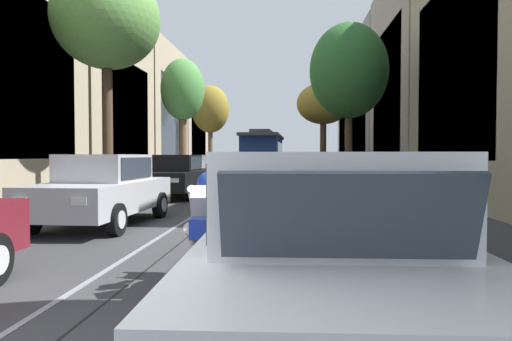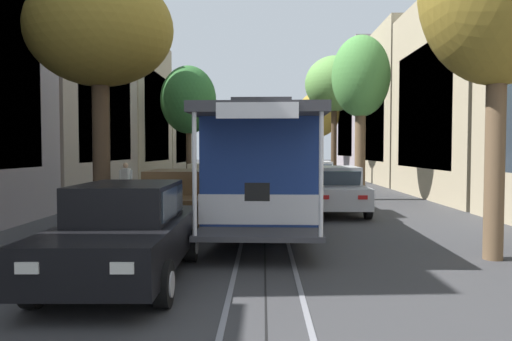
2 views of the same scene
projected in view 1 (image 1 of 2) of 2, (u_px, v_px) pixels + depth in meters
name	position (u px, v px, depth m)	size (l,w,h in m)	color
ground_plane	(249.00, 188.00, 22.24)	(160.00, 160.00, 0.00)	#38383A
trolley_track_rails	(254.00, 184.00, 25.18)	(1.14, 57.49, 0.01)	gray
building_facade_left	(78.00, 95.00, 24.99)	(5.50, 49.19, 10.84)	gray
building_facade_right	(436.00, 94.00, 23.86)	(5.52, 49.19, 10.92)	tan
parked_car_silver_second_left	(103.00, 189.00, 10.43)	(2.11, 4.41, 1.58)	#B7B7BC
parked_car_black_mid_left	(176.00, 176.00, 17.28)	(2.07, 4.39, 1.58)	black
parked_car_white_fourth_left	(203.00, 170.00, 23.55)	(2.08, 4.40, 1.58)	silver
parked_car_silver_fifth_left	(225.00, 167.00, 30.45)	(2.06, 4.39, 1.58)	#B7B7BC
parked_car_white_near_right	(324.00, 253.00, 3.62)	(2.07, 4.39, 1.58)	silver
parked_car_navy_second_right	(313.00, 193.00, 9.44)	(2.06, 4.38, 1.58)	#19234C
parked_car_maroon_mid_right	(299.00, 178.00, 15.41)	(2.08, 4.40, 1.58)	maroon
parked_car_grey_fourth_right	(296.00, 172.00, 20.87)	(2.00, 4.36, 1.58)	slate
parked_car_beige_fifth_right	(295.00, 169.00, 26.83)	(2.15, 4.42, 1.58)	#C1B28E
parked_car_brown_sixth_right	(297.00, 166.00, 33.19)	(2.01, 4.36, 1.58)	brown
parked_car_black_far_right	(294.00, 165.00, 38.34)	(2.04, 4.38, 1.58)	black
street_tree_kerb_left_second	(106.00, 20.00, 16.20)	(3.70, 3.92, 8.06)	#4C3826
street_tree_kerb_left_mid	(183.00, 92.00, 26.10)	(2.46, 2.34, 6.98)	brown
street_tree_kerb_left_fourth	(210.00, 110.00, 37.14)	(3.00, 2.50, 7.13)	brown
street_tree_kerb_right_second	(349.00, 71.00, 18.78)	(3.16, 2.81, 6.91)	#4C3826
street_tree_kerb_right_mid	(323.00, 104.00, 33.34)	(3.82, 3.23, 6.77)	#4C3826
cable_car_trolley	(263.00, 154.00, 33.11)	(2.82, 9.17, 3.28)	navy
motorcycle_with_rider	(208.00, 234.00, 5.39)	(0.61, 1.99, 1.37)	black
pedestrian_on_left_pavement	(357.00, 167.00, 26.42)	(0.55, 0.34, 1.61)	black
fire_hydrant	(413.00, 227.00, 7.34)	(0.40, 0.22, 0.84)	#B2B2B7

